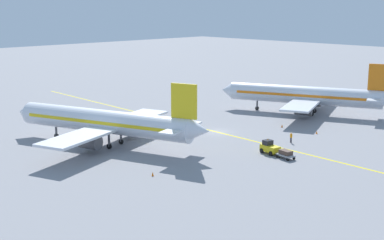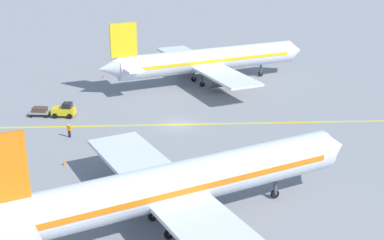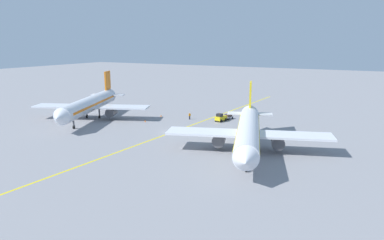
{
  "view_description": "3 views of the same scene",
  "coord_description": "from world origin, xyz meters",
  "px_view_note": "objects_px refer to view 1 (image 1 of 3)",
  "views": [
    {
      "loc": [
        -65.68,
        -60.84,
        21.49
      ],
      "look_at": [
        -4.56,
        1.51,
        2.58
      ],
      "focal_mm": 50.0,
      "sensor_mm": 36.0,
      "label": 1
    },
    {
      "loc": [
        63.35,
        -4.23,
        23.49
      ],
      "look_at": [
        4.05,
        1.4,
        2.03
      ],
      "focal_mm": 50.0,
      "sensor_mm": 36.0,
      "label": 2
    },
    {
      "loc": [
        -39.79,
        64.43,
        18.53
      ],
      "look_at": [
        -2.83,
        -3.44,
        2.26
      ],
      "focal_mm": 35.0,
      "sensor_mm": 36.0,
      "label": 3
    }
  ],
  "objects_px": {
    "ground_crew_worker": "(291,137)",
    "airplane_at_gate": "(106,122)",
    "baggage_cart_trailing": "(286,154)",
    "traffic_cone_by_wingtip": "(317,132)",
    "airplane_adjacent_stand": "(306,96)",
    "traffic_cone_mid_apron": "(153,174)",
    "traffic_cone_near_nose": "(282,126)",
    "baggage_tug_white": "(270,148)"
  },
  "relations": [
    {
      "from": "ground_crew_worker",
      "to": "traffic_cone_by_wingtip",
      "type": "bearing_deg",
      "value": 2.85
    },
    {
      "from": "baggage_cart_trailing",
      "to": "baggage_tug_white",
      "type": "bearing_deg",
      "value": 80.47
    },
    {
      "from": "baggage_cart_trailing",
      "to": "traffic_cone_mid_apron",
      "type": "height_order",
      "value": "baggage_cart_trailing"
    },
    {
      "from": "ground_crew_worker",
      "to": "traffic_cone_near_nose",
      "type": "relative_size",
      "value": 3.05
    },
    {
      "from": "traffic_cone_by_wingtip",
      "to": "airplane_at_gate",
      "type": "bearing_deg",
      "value": 147.99
    },
    {
      "from": "airplane_at_gate",
      "to": "ground_crew_worker",
      "type": "bearing_deg",
      "value": -41.1
    },
    {
      "from": "baggage_tug_white",
      "to": "traffic_cone_mid_apron",
      "type": "height_order",
      "value": "baggage_tug_white"
    },
    {
      "from": "ground_crew_worker",
      "to": "traffic_cone_near_nose",
      "type": "xyz_separation_m",
      "value": [
        7.83,
        7.47,
        -0.63
      ]
    },
    {
      "from": "ground_crew_worker",
      "to": "traffic_cone_near_nose",
      "type": "height_order",
      "value": "ground_crew_worker"
    },
    {
      "from": "airplane_at_gate",
      "to": "baggage_cart_trailing",
      "type": "relative_size",
      "value": 12.35
    },
    {
      "from": "airplane_adjacent_stand",
      "to": "ground_crew_worker",
      "type": "bearing_deg",
      "value": -151.54
    },
    {
      "from": "airplane_at_gate",
      "to": "baggage_tug_white",
      "type": "xyz_separation_m",
      "value": [
        14.39,
        -20.61,
        -2.81
      ]
    },
    {
      "from": "baggage_cart_trailing",
      "to": "traffic_cone_by_wingtip",
      "type": "xyz_separation_m",
      "value": [
        16.06,
        5.17,
        -0.49
      ]
    },
    {
      "from": "ground_crew_worker",
      "to": "airplane_at_gate",
      "type": "bearing_deg",
      "value": 138.9
    },
    {
      "from": "traffic_cone_mid_apron",
      "to": "traffic_cone_by_wingtip",
      "type": "relative_size",
      "value": 1.0
    },
    {
      "from": "airplane_at_gate",
      "to": "traffic_cone_mid_apron",
      "type": "distance_m",
      "value": 17.65
    },
    {
      "from": "airplane_at_gate",
      "to": "airplane_adjacent_stand",
      "type": "bearing_deg",
      "value": -10.14
    },
    {
      "from": "airplane_adjacent_stand",
      "to": "traffic_cone_mid_apron",
      "type": "xyz_separation_m",
      "value": [
        -47.73,
        -8.96,
        -3.43
      ]
    },
    {
      "from": "baggage_tug_white",
      "to": "traffic_cone_near_nose",
      "type": "bearing_deg",
      "value": 30.39
    },
    {
      "from": "baggage_tug_white",
      "to": "ground_crew_worker",
      "type": "relative_size",
      "value": 1.91
    },
    {
      "from": "traffic_cone_near_nose",
      "to": "airplane_adjacent_stand",
      "type": "bearing_deg",
      "value": 16.6
    },
    {
      "from": "baggage_cart_trailing",
      "to": "traffic_cone_by_wingtip",
      "type": "distance_m",
      "value": 16.88
    },
    {
      "from": "ground_crew_worker",
      "to": "baggage_cart_trailing",
      "type": "bearing_deg",
      "value": -149.34
    },
    {
      "from": "ground_crew_worker",
      "to": "traffic_cone_by_wingtip",
      "type": "relative_size",
      "value": 3.05
    },
    {
      "from": "airplane_at_gate",
      "to": "baggage_tug_white",
      "type": "relative_size",
      "value": 10.77
    },
    {
      "from": "traffic_cone_near_nose",
      "to": "ground_crew_worker",
      "type": "bearing_deg",
      "value": -136.33
    },
    {
      "from": "baggage_tug_white",
      "to": "traffic_cone_by_wingtip",
      "type": "distance_m",
      "value": 15.65
    },
    {
      "from": "traffic_cone_by_wingtip",
      "to": "airplane_adjacent_stand",
      "type": "bearing_deg",
      "value": 40.19
    },
    {
      "from": "airplane_at_gate",
      "to": "traffic_cone_near_nose",
      "type": "relative_size",
      "value": 62.78
    },
    {
      "from": "traffic_cone_near_nose",
      "to": "traffic_cone_by_wingtip",
      "type": "height_order",
      "value": "same"
    },
    {
      "from": "baggage_tug_white",
      "to": "airplane_at_gate",
      "type": "bearing_deg",
      "value": 124.91
    },
    {
      "from": "airplane_adjacent_stand",
      "to": "traffic_cone_mid_apron",
      "type": "height_order",
      "value": "airplane_adjacent_stand"
    },
    {
      "from": "airplane_adjacent_stand",
      "to": "traffic_cone_near_nose",
      "type": "height_order",
      "value": "airplane_adjacent_stand"
    },
    {
      "from": "airplane_adjacent_stand",
      "to": "traffic_cone_mid_apron",
      "type": "relative_size",
      "value": 61.68
    },
    {
      "from": "ground_crew_worker",
      "to": "traffic_cone_mid_apron",
      "type": "relative_size",
      "value": 3.05
    },
    {
      "from": "ground_crew_worker",
      "to": "traffic_cone_by_wingtip",
      "type": "distance_m",
      "value": 8.05
    },
    {
      "from": "baggage_cart_trailing",
      "to": "traffic_cone_by_wingtip",
      "type": "bearing_deg",
      "value": 17.84
    },
    {
      "from": "baggage_cart_trailing",
      "to": "traffic_cone_near_nose",
      "type": "distance_m",
      "value": 20.05
    },
    {
      "from": "airplane_adjacent_stand",
      "to": "ground_crew_worker",
      "type": "relative_size",
      "value": 20.19
    },
    {
      "from": "baggage_cart_trailing",
      "to": "ground_crew_worker",
      "type": "height_order",
      "value": "ground_crew_worker"
    },
    {
      "from": "traffic_cone_near_nose",
      "to": "traffic_cone_mid_apron",
      "type": "distance_m",
      "value": 34.87
    },
    {
      "from": "ground_crew_worker",
      "to": "traffic_cone_near_nose",
      "type": "distance_m",
      "value": 10.84
    }
  ]
}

